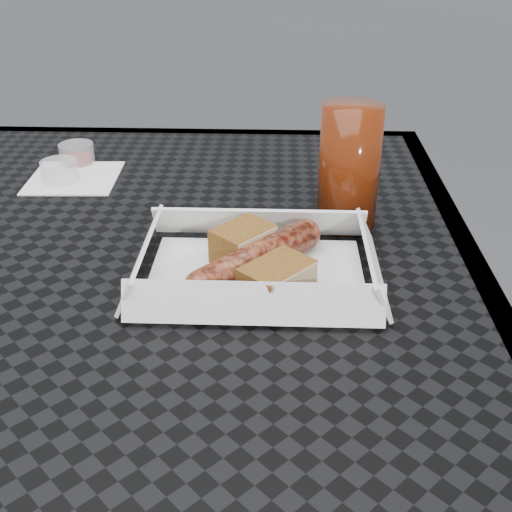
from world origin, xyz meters
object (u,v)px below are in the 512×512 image
(patio_table, at_px, (133,294))
(bratwurst, at_px, (257,259))
(food_tray, at_px, (256,275))
(drink_glass, at_px, (349,167))

(patio_table, bearing_deg, bratwurst, -26.63)
(food_tray, height_order, drink_glass, drink_glass)
(food_tray, xyz_separation_m, drink_glass, (0.10, 0.13, 0.07))
(bratwurst, distance_m, drink_glass, 0.17)
(patio_table, height_order, food_tray, food_tray)
(patio_table, relative_size, drink_glass, 5.53)
(patio_table, distance_m, food_tray, 0.19)
(food_tray, bearing_deg, drink_glass, 51.30)
(food_tray, height_order, bratwurst, bratwurst)
(patio_table, distance_m, bratwurst, 0.20)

